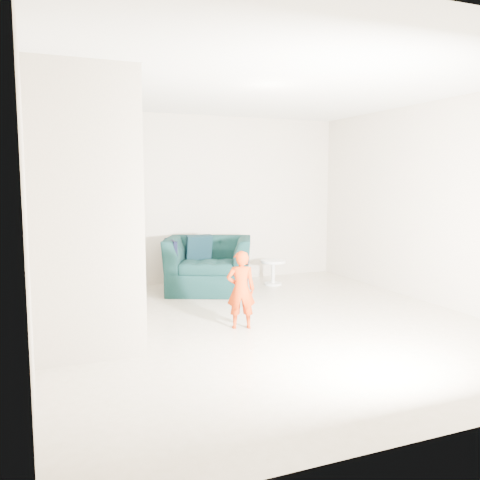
% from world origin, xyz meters
% --- Properties ---
extents(floor, '(5.50, 5.50, 0.00)m').
position_xyz_m(floor, '(0.00, 0.00, 0.00)').
color(floor, tan).
rests_on(floor, ground).
extents(ceiling, '(5.50, 5.50, 0.00)m').
position_xyz_m(ceiling, '(0.00, 0.00, 2.70)').
color(ceiling, silver).
rests_on(ceiling, back_wall).
extents(back_wall, '(5.00, 0.00, 5.00)m').
position_xyz_m(back_wall, '(0.00, 2.75, 1.35)').
color(back_wall, beige).
rests_on(back_wall, floor).
extents(front_wall, '(5.00, 0.00, 5.00)m').
position_xyz_m(front_wall, '(0.00, -2.75, 1.35)').
color(front_wall, beige).
rests_on(front_wall, floor).
extents(left_wall, '(0.00, 5.50, 5.50)m').
position_xyz_m(left_wall, '(-2.50, 0.00, 1.35)').
color(left_wall, beige).
rests_on(left_wall, floor).
extents(right_wall, '(0.00, 5.50, 5.50)m').
position_xyz_m(right_wall, '(2.50, 0.00, 1.35)').
color(right_wall, beige).
rests_on(right_wall, floor).
extents(armchair, '(1.58, 1.50, 0.81)m').
position_xyz_m(armchair, '(-0.04, 1.96, 0.41)').
color(armchair, black).
rests_on(armchair, floor).
extents(toddler, '(0.37, 0.30, 0.88)m').
position_xyz_m(toddler, '(-0.33, 0.01, 0.44)').
color(toddler, '#8F1904').
rests_on(toddler, floor).
extents(side_table, '(0.40, 0.40, 0.40)m').
position_xyz_m(side_table, '(1.06, 2.02, 0.27)').
color(side_table, silver).
rests_on(side_table, floor).
extents(staircase, '(1.02, 3.03, 3.62)m').
position_xyz_m(staircase, '(-2.00, 0.55, 0.95)').
color(staircase, '#ADA089').
rests_on(staircase, floor).
extents(cushion, '(0.39, 0.19, 0.39)m').
position_xyz_m(cushion, '(-0.13, 2.16, 0.65)').
color(cushion, black).
rests_on(cushion, armchair).
extents(throw, '(0.05, 0.53, 0.60)m').
position_xyz_m(throw, '(-0.63, 1.93, 0.51)').
color(throw, black).
rests_on(throw, armchair).
extents(phone, '(0.02, 0.05, 0.10)m').
position_xyz_m(phone, '(-0.26, -0.02, 0.77)').
color(phone, black).
rests_on(phone, toddler).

